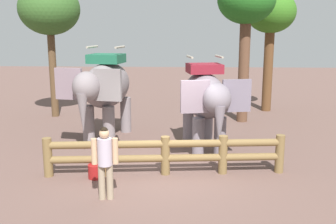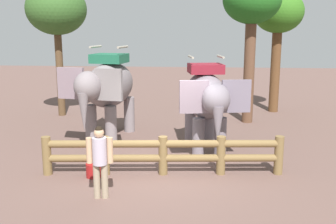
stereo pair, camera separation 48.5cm
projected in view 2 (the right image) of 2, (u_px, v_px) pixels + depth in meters
ground_plane at (164, 171)px, 10.90m from camera, size 60.00×60.00×0.00m
log_fence at (163, 153)px, 10.58m from camera, size 6.42×0.84×1.05m
elephant_near_left at (107, 88)px, 13.78m from camera, size 2.25×3.88×3.27m
elephant_center at (206, 99)px, 12.37m from camera, size 2.13×3.60×3.03m
tourist_woman_in_black at (100, 157)px, 9.01m from camera, size 0.60×0.37×1.71m
tree_far_left at (56, 11)px, 17.02m from camera, size 2.59×2.59×5.76m
tree_back_center at (252, 4)px, 15.68m from camera, size 2.32×2.32×5.99m
tree_far_right at (278, 16)px, 17.87m from camera, size 2.25×2.25×5.55m
feed_bucket at (94, 170)px, 10.48m from camera, size 0.41×0.41×0.37m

